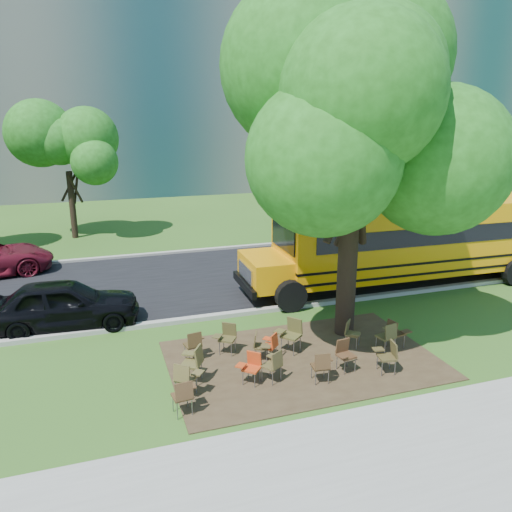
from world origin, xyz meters
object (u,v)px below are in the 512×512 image
object	(u,v)px
main_tree	(355,120)
chair_9	(227,335)
chair_14	(194,342)
chair_15	(291,332)
chair_4	(322,364)
chair_11	(271,344)
chair_13	(388,334)
chair_12	(351,331)
black_car	(64,304)
chair_8	(194,360)
chair_7	(396,331)
chair_5	(344,352)
chair_2	(274,363)
school_bus	(425,236)
chair_3	(251,365)
chair_0	(184,394)
chair_1	(186,376)
chair_6	(388,354)
chair_10	(259,344)

from	to	relation	value
main_tree	chair_9	xyz separation A→B (m)	(-3.65, -0.15, -5.63)
chair_14	chair_15	size ratio (longest dim) A/B	0.87
chair_4	chair_11	size ratio (longest dim) A/B	1.07
chair_13	chair_11	bearing A→B (deg)	158.20
chair_12	black_car	world-z (taller)	black_car
chair_8	chair_13	bearing A→B (deg)	-59.70
chair_7	chair_13	distance (m)	0.37
chair_4	chair_12	distance (m)	2.22
chair_9	chair_13	bearing A→B (deg)	-163.73
chair_5	black_car	distance (m)	8.56
chair_9	chair_5	bearing A→B (deg)	177.63
chair_4	chair_5	bearing A→B (deg)	32.26
chair_8	chair_2	bearing A→B (deg)	-76.84
school_bus	chair_11	size ratio (longest dim) A/B	16.92
school_bus	chair_13	xyz separation A→B (m)	(-4.58, -4.80, -1.31)
main_tree	chair_7	world-z (taller)	main_tree
chair_9	chair_12	world-z (taller)	chair_9
chair_3	chair_9	size ratio (longest dim) A/B	0.93
main_tree	chair_9	size ratio (longest dim) A/B	11.38
main_tree	chair_11	distance (m)	6.34
main_tree	chair_11	size ratio (longest dim) A/B	12.58
chair_5	chair_2	bearing A→B (deg)	-9.80
chair_0	chair_15	size ratio (longest dim) A/B	0.87
chair_8	black_car	distance (m)	5.48
chair_4	chair_1	bearing A→B (deg)	179.98
chair_12	chair_13	size ratio (longest dim) A/B	0.90
chair_1	chair_6	size ratio (longest dim) A/B	1.02
chair_7	chair_3	bearing A→B (deg)	-92.12
main_tree	chair_13	world-z (taller)	main_tree
chair_15	black_car	size ratio (longest dim) A/B	0.22
chair_2	chair_12	distance (m)	2.92
chair_6	school_bus	bearing A→B (deg)	-30.83
chair_9	chair_8	bearing A→B (deg)	81.05
main_tree	school_bus	xyz separation A→B (m)	(5.12, 3.32, -4.31)
chair_10	chair_14	size ratio (longest dim) A/B	0.94
school_bus	main_tree	bearing A→B (deg)	-145.86
chair_5	chair_10	xyz separation A→B (m)	(-1.88, 1.17, -0.03)
chair_2	chair_6	size ratio (longest dim) A/B	0.98
chair_8	chair_13	world-z (taller)	chair_8
chair_7	chair_15	world-z (taller)	chair_15
chair_6	chair_8	distance (m)	4.85
chair_9	black_car	bearing A→B (deg)	-3.60
chair_0	chair_4	size ratio (longest dim) A/B	1.02
chair_5	chair_8	world-z (taller)	chair_8
chair_2	chair_15	distance (m)	1.71
chair_0	chair_10	xyz separation A→B (m)	(2.34, 1.83, -0.03)
chair_1	chair_7	xyz separation A→B (m)	(6.01, 0.68, -0.02)
chair_12	chair_0	bearing A→B (deg)	-27.18
chair_8	chair_3	bearing A→B (deg)	-78.85
chair_9	chair_11	size ratio (longest dim) A/B	1.11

